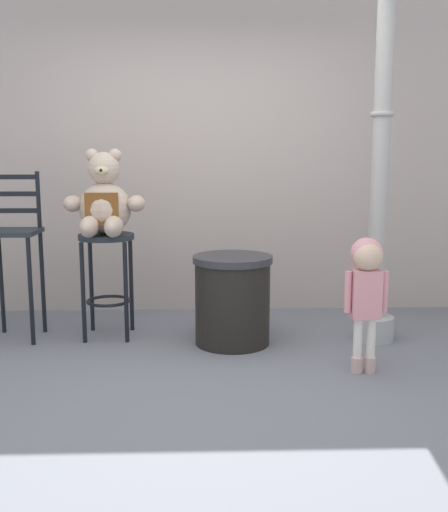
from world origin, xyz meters
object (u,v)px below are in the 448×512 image
Objects in this scene: bar_stool_with_teddy at (107,263)px; trash_bin at (233,300)px; child_walking at (367,276)px; lamppost at (379,188)px; bar_chair_empty at (14,244)px; teddy_bear at (105,203)px.

bar_stool_with_teddy is 1.21× the size of trash_bin.
child_walking is 1.32× the size of trash_bin.
child_walking is 0.89m from lamppost.
lamppost is 2.72m from bar_chair_empty.
bar_stool_with_teddy is 0.45m from teddy_bear.
bar_chair_empty is (-2.43, 0.82, 0.09)m from child_walking.
bar_chair_empty is (-2.69, 0.14, -0.42)m from lamppost.
teddy_bear is 0.96× the size of trash_bin.
teddy_bear is 0.22× the size of lamppost.
child_walking is 1.06m from trash_bin.
teddy_bear is 0.73× the size of child_walking.
child_walking is 2.57m from bar_chair_empty.
trash_bin is 0.52× the size of bar_chair_empty.
trash_bin is (-0.81, 0.63, -0.30)m from child_walking.
lamppost reaches higher than child_walking.
bar_chair_empty reaches higher than child_walking.
bar_chair_empty is at bearing -179.28° from bar_stool_with_teddy.
lamppost is (1.06, 0.05, 0.81)m from trash_bin.
lamppost is at bearing -3.44° from teddy_bear.
lamppost is 2.29× the size of bar_chair_empty.
lamppost is (2.00, -0.12, 0.12)m from teddy_bear.
bar_chair_empty reaches higher than bar_stool_with_teddy.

